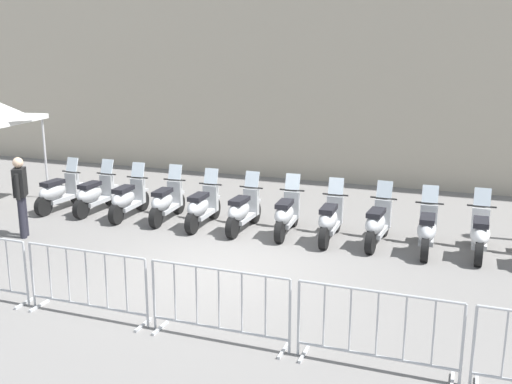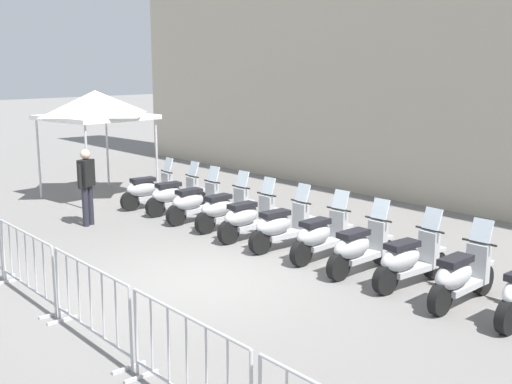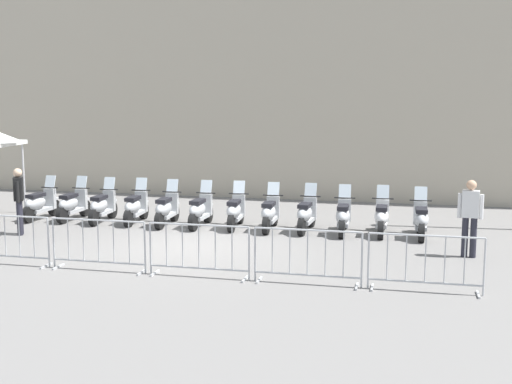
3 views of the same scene
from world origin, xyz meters
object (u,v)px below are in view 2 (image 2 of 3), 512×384
motorcycle_1 (175,196)px  motorcycle_2 (195,203)px  officer_near_row_end (87,183)px  motorcycle_4 (248,218)px  motorcycle_0 (149,190)px  barrier_segment_3 (91,305)px  motorcycle_3 (224,209)px  motorcycle_7 (359,248)px  barrier_segment_4 (187,365)px  motorcycle_8 (408,260)px  motorcycle_6 (321,236)px  motorcycle_5 (281,227)px  motorcycle_9 (460,276)px  barrier_segment_2 (27,265)px  canopy_tent (96,105)px

motorcycle_1 → motorcycle_2: size_ratio=1.00×
officer_near_row_end → motorcycle_4: bearing=22.9°
motorcycle_0 → barrier_segment_3: 8.03m
motorcycle_3 → motorcycle_7: 3.91m
barrier_segment_3 → motorcycle_3: bearing=117.3°
barrier_segment_4 → officer_near_row_end: 8.43m
motorcycle_3 → motorcycle_8: same height
motorcycle_3 → motorcycle_0: bearing=173.5°
barrier_segment_4 → motorcycle_6: bearing=110.8°
motorcycle_0 → motorcycle_5: 4.90m
motorcycle_3 → barrier_segment_3: motorcycle_3 is taller
motorcycle_1 → motorcycle_9: same height
motorcycle_1 → barrier_segment_3: 7.34m
barrier_segment_3 → officer_near_row_end: officer_near_row_end is taller
motorcycle_6 → motorcycle_8: 1.95m
motorcycle_7 → officer_near_row_end: bearing=-170.5°
motorcycle_3 → barrier_segment_2: size_ratio=0.84×
motorcycle_7 → officer_near_row_end: officer_near_row_end is taller
barrier_segment_4 → motorcycle_7: bearing=101.7°
motorcycle_7 → canopy_tent: size_ratio=0.59×
motorcycle_7 → motorcycle_6: bearing=167.2°
motorcycle_3 → officer_near_row_end: (-2.57, -1.74, 0.53)m
motorcycle_2 → motorcycle_8: same height
motorcycle_9 → barrier_segment_2: size_ratio=0.84×
motorcycle_4 → barrier_segment_3: bearing=-70.4°
motorcycle_5 → barrier_segment_4: motorcycle_5 is taller
motorcycle_2 → officer_near_row_end: bearing=-131.3°
motorcycle_5 → barrier_segment_4: 6.06m
motorcycle_6 → canopy_tent: 8.17m
motorcycle_8 → barrier_segment_3: bearing=-114.3°
motorcycle_5 → motorcycle_0: bearing=171.6°
motorcycle_2 → motorcycle_4: same height
motorcycle_6 → officer_near_row_end: officer_near_row_end is taller
motorcycle_8 → motorcycle_3: bearing=171.1°
motorcycle_4 → canopy_tent: (-5.92, 0.54, 2.06)m
motorcycle_3 → officer_near_row_end: bearing=-145.8°
officer_near_row_end → motorcycle_6: bearing=13.2°
motorcycle_2 → canopy_tent: 4.50m
motorcycle_6 → motorcycle_8: same height
motorcycle_1 → motorcycle_6: 4.90m
motorcycle_2 → motorcycle_6: 3.92m
officer_near_row_end → motorcycle_8: bearing=7.6°
motorcycle_8 → barrier_segment_2: motorcycle_8 is taller
motorcycle_2 → motorcycle_6: size_ratio=1.00×
officer_near_row_end → motorcycle_3: bearing=34.2°
motorcycle_7 → motorcycle_9: size_ratio=1.00×
motorcycle_3 → barrier_segment_2: bearing=-82.9°
motorcycle_5 → officer_near_row_end: bearing=-163.1°
motorcycle_5 → barrier_segment_3: motorcycle_5 is taller
motorcycle_1 → motorcycle_2: bearing=-13.8°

